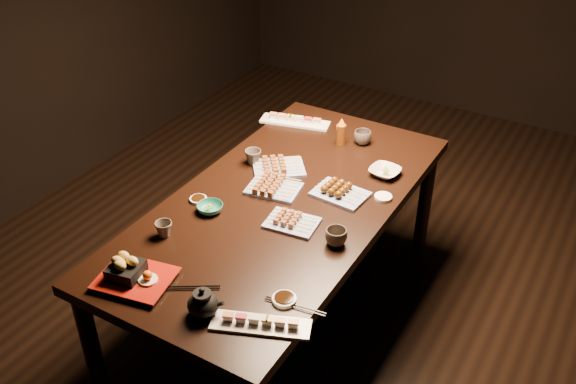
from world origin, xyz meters
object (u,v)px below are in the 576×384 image
(yakitori_plate_left, at_px, (279,164))
(edamame_bowl_green, at_px, (210,208))
(sushi_platter_far, at_px, (295,119))
(edamame_bowl_cream, at_px, (385,172))
(tempura_tray, at_px, (134,272))
(teacup_near_left, at_px, (164,229))
(sushi_platter_near, at_px, (261,322))
(yakitori_plate_right, at_px, (292,219))
(teacup_mid_right, at_px, (336,237))
(teapot, at_px, (203,302))
(condiment_bottle, at_px, (341,131))
(dining_table, at_px, (283,267))
(teacup_far_right, at_px, (363,137))
(yakitori_plate_center, at_px, (274,185))
(teacup_far_left, at_px, (253,157))

(yakitori_plate_left, bearing_deg, edamame_bowl_green, -138.47)
(sushi_platter_far, distance_m, edamame_bowl_cream, 0.67)
(tempura_tray, bearing_deg, teacup_near_left, 97.20)
(tempura_tray, bearing_deg, sushi_platter_far, 84.26)
(sushi_platter_near, height_order, yakitori_plate_right, yakitori_plate_right)
(teacup_mid_right, relative_size, teapot, 0.68)
(condiment_bottle, bearing_deg, dining_table, -89.13)
(edamame_bowl_cream, bearing_deg, yakitori_plate_left, -154.74)
(sushi_platter_near, xyz_separation_m, teapot, (-0.20, -0.05, 0.03))
(tempura_tray, bearing_deg, dining_table, 64.08)
(teacup_far_right, bearing_deg, sushi_platter_near, -79.70)
(sushi_platter_far, height_order, teacup_mid_right, teacup_mid_right)
(sushi_platter_far, xyz_separation_m, yakitori_plate_left, (0.17, -0.45, 0.01))
(sushi_platter_near, bearing_deg, teacup_far_right, 78.33)
(dining_table, xyz_separation_m, tempura_tray, (-0.19, -0.73, 0.42))
(teacup_far_right, bearing_deg, dining_table, -97.19)
(sushi_platter_near, relative_size, teacup_near_left, 4.83)
(sushi_platter_far, bearing_deg, yakitori_plate_center, 97.59)
(tempura_tray, relative_size, teacup_far_left, 3.43)
(teacup_near_left, bearing_deg, yakitori_plate_left, 78.63)
(yakitori_plate_center, xyz_separation_m, yakitori_plate_left, (-0.07, 0.16, 0.00))
(teacup_far_right, bearing_deg, teacup_near_left, -108.29)
(teacup_near_left, relative_size, teacup_mid_right, 0.80)
(teacup_near_left, bearing_deg, sushi_platter_near, -20.61)
(edamame_bowl_green, relative_size, edamame_bowl_cream, 0.80)
(teacup_mid_right, bearing_deg, sushi_platter_near, -91.61)
(sushi_platter_near, height_order, teapot, teapot)
(sushi_platter_far, distance_m, yakitori_plate_center, 0.66)
(edamame_bowl_cream, height_order, teapot, teapot)
(sushi_platter_far, distance_m, condiment_bottle, 0.33)
(sushi_platter_far, bearing_deg, edamame_bowl_cream, 144.69)
(dining_table, distance_m, edamame_bowl_cream, 0.65)
(edamame_bowl_cream, bearing_deg, teacup_far_right, 134.59)
(sushi_platter_near, distance_m, yakitori_plate_left, 1.02)
(sushi_platter_near, bearing_deg, edamame_bowl_green, 118.07)
(edamame_bowl_green, height_order, teacup_near_left, teacup_near_left)
(sushi_platter_far, bearing_deg, teapot, 93.44)
(dining_table, bearing_deg, edamame_bowl_green, -141.22)
(yakitori_plate_center, relative_size, yakitori_plate_left, 0.97)
(dining_table, distance_m, tempura_tray, 0.86)
(sushi_platter_near, xyz_separation_m, teacup_near_left, (-0.61, 0.23, 0.01))
(yakitori_plate_left, bearing_deg, teacup_far_left, 147.02)
(sushi_platter_near, relative_size, condiment_bottle, 2.35)
(yakitori_plate_left, bearing_deg, teacup_far_right, 23.46)
(sushi_platter_near, relative_size, sushi_platter_far, 0.93)
(tempura_tray, xyz_separation_m, condiment_bottle, (0.19, 1.32, 0.02))
(yakitori_plate_center, relative_size, teacup_far_right, 2.63)
(edamame_bowl_cream, relative_size, condiment_bottle, 0.96)
(yakitori_plate_center, relative_size, condiment_bottle, 1.59)
(sushi_platter_near, height_order, tempura_tray, tempura_tray)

